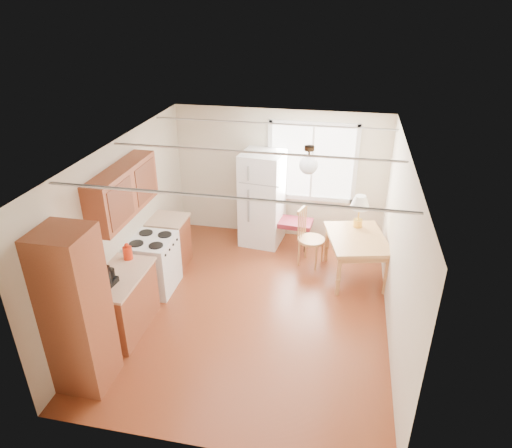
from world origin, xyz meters
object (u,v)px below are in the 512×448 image
(refrigerator, at_px, (262,199))
(bench, at_px, (280,222))
(chair, at_px, (307,232))
(dining_table, at_px, (357,243))

(refrigerator, bearing_deg, bench, -7.83)
(bench, xyz_separation_m, chair, (0.54, -0.54, 0.13))
(bench, distance_m, chair, 0.78)
(chair, bearing_deg, refrigerator, 161.23)
(dining_table, bearing_deg, chair, 148.19)
(refrigerator, bearing_deg, dining_table, -20.81)
(refrigerator, height_order, chair, refrigerator)
(dining_table, bearing_deg, refrigerator, 138.95)
(dining_table, distance_m, chair, 0.90)
(dining_table, bearing_deg, bench, 135.95)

